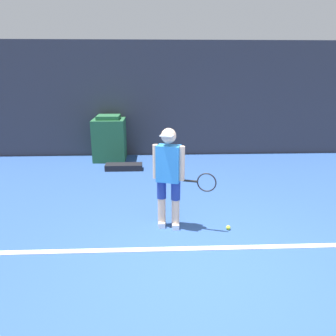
{
  "coord_description": "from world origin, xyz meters",
  "views": [
    {
      "loc": [
        -0.62,
        -3.47,
        2.32
      ],
      "look_at": [
        -0.41,
        1.32,
        0.88
      ],
      "focal_mm": 35.0,
      "sensor_mm": 36.0,
      "label": 1
    }
  ],
  "objects_px": {
    "tennis_player": "(169,174)",
    "equipment_bag": "(124,167)",
    "tennis_ball": "(228,228)",
    "covered_chair": "(110,139)"
  },
  "relations": [
    {
      "from": "tennis_player",
      "to": "covered_chair",
      "type": "height_order",
      "value": "tennis_player"
    },
    {
      "from": "equipment_bag",
      "to": "tennis_player",
      "type": "bearing_deg",
      "value": -72.56
    },
    {
      "from": "tennis_ball",
      "to": "equipment_bag",
      "type": "height_order",
      "value": "equipment_bag"
    },
    {
      "from": "tennis_player",
      "to": "equipment_bag",
      "type": "height_order",
      "value": "tennis_player"
    },
    {
      "from": "covered_chair",
      "to": "equipment_bag",
      "type": "bearing_deg",
      "value": -65.71
    },
    {
      "from": "tennis_player",
      "to": "tennis_ball",
      "type": "xyz_separation_m",
      "value": [
        0.89,
        -0.16,
        -0.81
      ]
    },
    {
      "from": "tennis_ball",
      "to": "tennis_player",
      "type": "bearing_deg",
      "value": 170.07
    },
    {
      "from": "tennis_ball",
      "to": "equipment_bag",
      "type": "xyz_separation_m",
      "value": [
        -1.85,
        3.21,
        0.04
      ]
    },
    {
      "from": "tennis_player",
      "to": "tennis_ball",
      "type": "bearing_deg",
      "value": 8.05
    },
    {
      "from": "tennis_player",
      "to": "covered_chair",
      "type": "xyz_separation_m",
      "value": [
        -1.4,
        4.04,
        -0.27
      ]
    }
  ]
}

